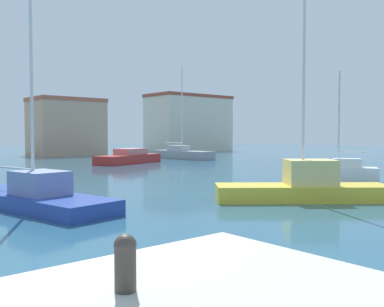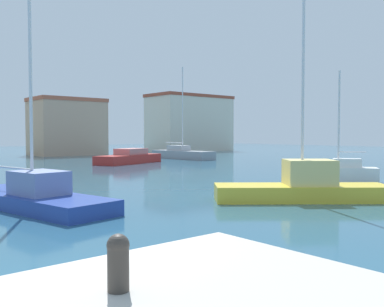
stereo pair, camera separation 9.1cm
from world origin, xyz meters
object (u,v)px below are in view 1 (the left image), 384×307
at_px(mooring_bollard, 125,260).
at_px(sailboat_yellow_distant_east, 304,186).
at_px(sailboat_grey_behind_lamppost, 182,154).
at_px(motorboat_red_far_right, 129,158).
at_px(sailboat_white_outer_mooring, 339,172).
at_px(sailboat_blue_inner_mooring, 35,195).

bearing_deg(mooring_bollard, sailboat_yellow_distant_east, 27.71).
bearing_deg(sailboat_grey_behind_lamppost, motorboat_red_far_right, -162.97).
distance_m(mooring_bollard, sailboat_yellow_distant_east, 14.60).
distance_m(sailboat_white_outer_mooring, sailboat_grey_behind_lamppost, 26.00).
height_order(sailboat_blue_inner_mooring, sailboat_grey_behind_lamppost, sailboat_blue_inner_mooring).
xyz_separation_m(sailboat_white_outer_mooring, sailboat_yellow_distant_east, (-7.75, -3.02, 0.05)).
xyz_separation_m(sailboat_yellow_distant_east, motorboat_red_far_right, (7.08, 25.08, -0.05)).
height_order(sailboat_white_outer_mooring, motorboat_red_far_right, sailboat_white_outer_mooring).
relative_size(mooring_bollard, sailboat_white_outer_mooring, 0.10).
xyz_separation_m(mooring_bollard, sailboat_blue_inner_mooring, (3.56, 12.25, -0.92)).
relative_size(sailboat_yellow_distant_east, sailboat_grey_behind_lamppost, 0.86).
bearing_deg(sailboat_grey_behind_lamppost, sailboat_yellow_distant_east, -119.64).
relative_size(sailboat_white_outer_mooring, sailboat_yellow_distant_east, 0.72).
xyz_separation_m(sailboat_white_outer_mooring, sailboat_grey_behind_lamppost, (8.04, 24.73, 0.04)).
height_order(mooring_bollard, sailboat_white_outer_mooring, sailboat_white_outer_mooring).
bearing_deg(sailboat_white_outer_mooring, mooring_bollard, -154.61).
xyz_separation_m(mooring_bollard, sailboat_white_outer_mooring, (20.66, 9.81, -0.88)).
distance_m(sailboat_white_outer_mooring, motorboat_red_far_right, 22.07).
bearing_deg(mooring_bollard, sailboat_blue_inner_mooring, 73.82).
bearing_deg(sailboat_blue_inner_mooring, sailboat_yellow_distant_east, -30.33).
bearing_deg(motorboat_red_far_right, sailboat_blue_inner_mooring, -129.96).
bearing_deg(sailboat_grey_behind_lamppost, sailboat_white_outer_mooring, -108.01).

